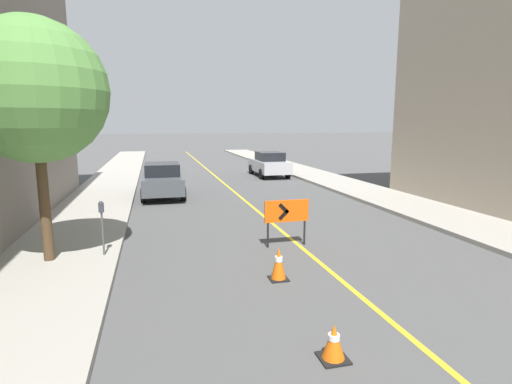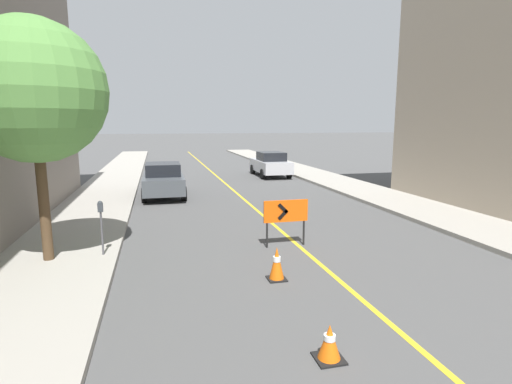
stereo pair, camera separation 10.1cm
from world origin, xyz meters
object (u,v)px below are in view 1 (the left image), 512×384
Objects in this scene: arrow_barricade_primary at (287,213)px; parking_meter_near_curb at (102,217)px; traffic_cone_third at (334,342)px; parked_car_curb_mid at (269,164)px; street_tree_left_near at (34,92)px; traffic_cone_fourth at (279,263)px; parked_car_curb_near at (162,180)px.

arrow_barricade_primary is 0.95× the size of parking_meter_near_curb.
traffic_cone_third is 0.39× the size of parking_meter_near_curb.
street_tree_left_near reaches higher than parked_car_curb_mid.
street_tree_left_near is at bearing -179.25° from arrow_barricade_primary.
parked_car_curb_mid reaches higher than arrow_barricade_primary.
traffic_cone_third is 6.55m from parking_meter_near_curb.
parked_car_curb_mid is at bearing 74.45° from traffic_cone_fourth.
traffic_cone_third is 0.10× the size of street_tree_left_near.
parked_car_curb_near is 9.12m from parked_car_curb_mid.
arrow_barricade_primary is 4.79m from parking_meter_near_curb.
parked_car_curb_near is 9.83m from street_tree_left_near.
parked_car_curb_mid is 18.00m from street_tree_left_near.
traffic_cone_third is at bearing -81.34° from parked_car_curb_near.
traffic_cone_third is at bearing -55.25° from parking_meter_near_curb.
parked_car_curb_near is (-2.20, 11.01, 0.43)m from traffic_cone_fourth.
street_tree_left_near is at bearing -107.77° from parked_car_curb_near.
parked_car_curb_near is 1.00× the size of parked_car_curb_mid.
parked_car_curb_near is at bearing 101.29° from traffic_cone_fourth.
parked_car_curb_near reaches higher than traffic_cone_third.
parking_meter_near_curb reaches higher than arrow_barricade_primary.
traffic_cone_third is at bearing -46.93° from street_tree_left_near.
street_tree_left_near is at bearing 156.51° from traffic_cone_fourth.
parked_car_curb_near is at bearing 98.30° from traffic_cone_third.
arrow_barricade_primary is (1.08, 5.34, 0.68)m from traffic_cone_third.
traffic_cone_third is at bearing -103.56° from parked_car_curb_mid.
parked_car_curb_near is 8.91m from parking_meter_near_curb.
traffic_cone_fourth is 4.52m from parking_meter_near_curb.
street_tree_left_near reaches higher than parked_car_curb_near.
traffic_cone_third is 3.08m from traffic_cone_fourth.
parked_car_curb_mid is 17.00m from parking_meter_near_curb.
parked_car_curb_near and parked_car_curb_mid have the same top height.
traffic_cone_third is 14.24m from parked_car_curb_near.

